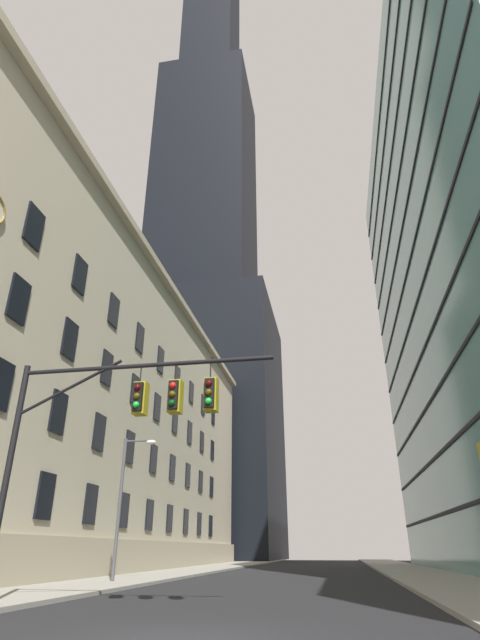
% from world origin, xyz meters
% --- Properties ---
extents(station_building, '(14.84, 66.03, 24.94)m').
position_xyz_m(station_building, '(-18.08, 27.01, 12.45)').
color(station_building, '#BCAF93').
rests_on(station_building, ground).
extents(dark_skyscraper, '(28.96, 28.96, 212.85)m').
position_xyz_m(dark_skyscraper, '(-20.72, 76.53, 62.95)').
color(dark_skyscraper, black).
rests_on(dark_skyscraper, ground).
extents(traffic_signal_mast, '(8.54, 0.63, 7.09)m').
position_xyz_m(traffic_signal_mast, '(-3.04, 3.63, 5.34)').
color(traffic_signal_mast, black).
rests_on(traffic_signal_mast, sidewalk_left).
extents(street_lamppost, '(1.86, 0.32, 7.06)m').
position_xyz_m(street_lamppost, '(-7.83, 15.56, 4.35)').
color(street_lamppost, '#47474C').
rests_on(street_lamppost, sidewalk_left).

